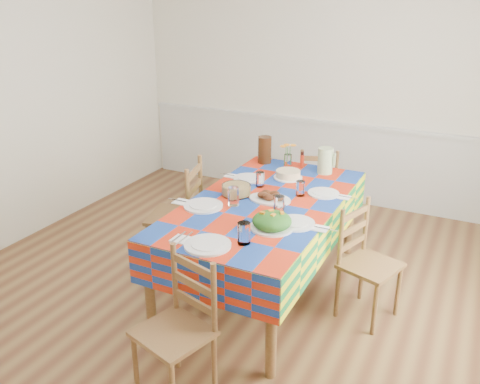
% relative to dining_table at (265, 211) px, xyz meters
% --- Properties ---
extents(room, '(4.58, 5.08, 2.78)m').
position_rel_dining_table_xyz_m(room, '(-0.25, -0.33, 0.65)').
color(room, brown).
rests_on(room, ground).
extents(wainscot, '(4.41, 0.06, 0.92)m').
position_rel_dining_table_xyz_m(wainscot, '(-0.25, 2.16, -0.21)').
color(wainscot, silver).
rests_on(wainscot, room).
extents(dining_table, '(1.08, 2.01, 0.78)m').
position_rel_dining_table_xyz_m(dining_table, '(0.00, 0.00, 0.00)').
color(dining_table, brown).
rests_on(dining_table, room).
extents(setting_near_head, '(0.49, 0.33, 0.15)m').
position_rel_dining_table_xyz_m(setting_near_head, '(0.03, -0.79, 0.12)').
color(setting_near_head, white).
rests_on(setting_near_head, dining_table).
extents(setting_left_near, '(0.54, 0.32, 0.14)m').
position_rel_dining_table_xyz_m(setting_left_near, '(-0.31, -0.26, 0.12)').
color(setting_left_near, white).
rests_on(setting_left_near, dining_table).
extents(setting_left_far, '(0.47, 0.28, 0.12)m').
position_rel_dining_table_xyz_m(setting_left_far, '(-0.27, 0.34, 0.11)').
color(setting_left_far, white).
rests_on(setting_left_far, dining_table).
extents(setting_right_near, '(0.52, 0.30, 0.13)m').
position_rel_dining_table_xyz_m(setting_right_near, '(0.30, -0.24, 0.12)').
color(setting_right_near, white).
rests_on(setting_right_near, dining_table).
extents(setting_right_far, '(0.47, 0.27, 0.12)m').
position_rel_dining_table_xyz_m(setting_right_far, '(0.31, 0.30, 0.11)').
color(setting_right_far, white).
rests_on(setting_right_far, dining_table).
extents(meat_platter, '(0.33, 0.24, 0.06)m').
position_rel_dining_table_xyz_m(meat_platter, '(0.03, 0.03, 0.11)').
color(meat_platter, white).
rests_on(meat_platter, dining_table).
extents(salad_platter, '(0.30, 0.30, 0.13)m').
position_rel_dining_table_xyz_m(salad_platter, '(0.23, -0.42, 0.14)').
color(salad_platter, white).
rests_on(salad_platter, dining_table).
extents(pasta_bowl, '(0.23, 0.23, 0.08)m').
position_rel_dining_table_xyz_m(pasta_bowl, '(-0.26, 0.02, 0.13)').
color(pasta_bowl, white).
rests_on(pasta_bowl, dining_table).
extents(cake, '(0.25, 0.25, 0.07)m').
position_rel_dining_table_xyz_m(cake, '(-0.03, 0.56, 0.12)').
color(cake, white).
rests_on(cake, dining_table).
extents(serving_utensils, '(0.15, 0.33, 0.01)m').
position_rel_dining_table_xyz_m(serving_utensils, '(0.15, -0.11, 0.09)').
color(serving_utensils, black).
rests_on(serving_utensils, dining_table).
extents(flower_vase, '(0.14, 0.12, 0.23)m').
position_rel_dining_table_xyz_m(flower_vase, '(-0.14, 0.83, 0.18)').
color(flower_vase, white).
rests_on(flower_vase, dining_table).
extents(hot_sauce, '(0.04, 0.04, 0.15)m').
position_rel_dining_table_xyz_m(hot_sauce, '(-0.02, 0.88, 0.16)').
color(hot_sauce, red).
rests_on(hot_sauce, dining_table).
extents(green_pitcher, '(0.13, 0.13, 0.23)m').
position_rel_dining_table_xyz_m(green_pitcher, '(0.21, 0.83, 0.20)').
color(green_pitcher, '#ADC98E').
rests_on(green_pitcher, dining_table).
extents(tea_pitcher, '(0.13, 0.13, 0.25)m').
position_rel_dining_table_xyz_m(tea_pitcher, '(-0.38, 0.85, 0.21)').
color(tea_pitcher, '#31190B').
rests_on(tea_pitcher, dining_table).
extents(name_card, '(0.08, 0.02, 0.02)m').
position_rel_dining_table_xyz_m(name_card, '(-0.03, -0.97, 0.10)').
color(name_card, white).
rests_on(name_card, dining_table).
extents(chair_near, '(0.49, 0.48, 0.90)m').
position_rel_dining_table_xyz_m(chair_near, '(0.01, -1.27, -0.25)').
color(chair_near, brown).
rests_on(chair_near, room).
extents(chair_far, '(0.50, 0.48, 0.88)m').
position_rel_dining_table_xyz_m(chair_far, '(0.01, 1.27, -0.26)').
color(chair_far, brown).
rests_on(chair_far, room).
extents(chair_left, '(0.51, 0.53, 0.99)m').
position_rel_dining_table_xyz_m(chair_left, '(-0.80, 0.01, -0.21)').
color(chair_left, brown).
rests_on(chair_left, room).
extents(chair_right, '(0.47, 0.48, 0.88)m').
position_rel_dining_table_xyz_m(chair_right, '(0.81, 0.01, -0.26)').
color(chair_right, brown).
rests_on(chair_right, room).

